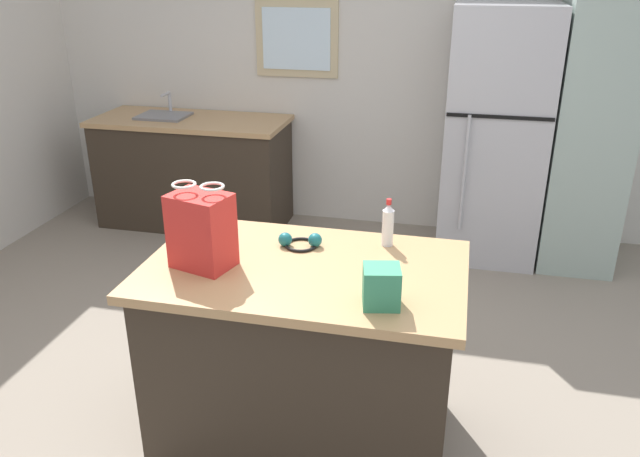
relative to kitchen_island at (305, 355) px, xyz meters
The scene contains 10 objects.
ground 0.49m from the kitchen_island, 111.65° to the left, with size 6.86×6.86×0.00m, color gray.
back_wall 2.93m from the kitchen_island, 91.52° to the left, with size 5.72×0.13×2.61m.
kitchen_island is the anchor object (origin of this frame).
refrigerator 2.56m from the kitchen_island, 70.49° to the left, with size 0.72×0.76×1.85m.
tall_cabinet 2.86m from the kitchen_island, 58.01° to the left, with size 0.52×0.68×2.19m.
sink_counter 2.88m from the kitchen_island, 123.51° to the left, with size 1.59×0.69×1.10m.
shopping_bag 0.75m from the kitchen_island, 168.04° to the right, with size 0.28×0.24×0.37m.
small_box 0.69m from the kitchen_island, 34.56° to the right, with size 0.14×0.13×0.16m, color #388E66.
bottle 0.70m from the kitchen_island, 43.22° to the left, with size 0.05×0.05×0.22m.
ear_defenders 0.52m from the kitchen_island, 109.37° to the left, with size 0.20×0.17×0.06m.
Camera 1 is at (0.68, -2.50, 2.12)m, focal length 35.46 mm.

